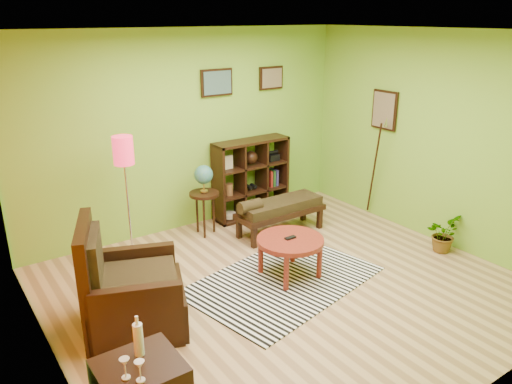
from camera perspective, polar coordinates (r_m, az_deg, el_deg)
ground at (r=5.84m, az=3.44°, el=-10.76°), size 5.00×5.00×0.00m
room_shell at (r=5.13m, az=2.93°, el=6.62°), size 5.04×4.54×2.82m
zebra_rug at (r=5.95m, az=3.11°, el=-10.06°), size 2.42×1.84×0.01m
coffee_table at (r=5.89m, az=3.93°, el=-5.92°), size 0.79×0.79×0.50m
armchair at (r=5.17m, az=-14.36°, el=-11.36°), size 1.20×1.18×1.14m
floor_lamp at (r=6.00m, az=-14.83°, el=3.27°), size 0.25×0.25×1.64m
globe_table at (r=6.89m, az=-5.98°, el=1.07°), size 0.42×0.42×1.02m
cube_shelf at (r=7.59m, az=-0.48°, el=1.59°), size 1.20×0.35×1.20m
bench at (r=7.01m, az=2.57°, el=-1.86°), size 1.33×0.47×0.61m
potted_plant at (r=7.02m, az=20.50°, el=-4.88°), size 0.59×0.61×0.38m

